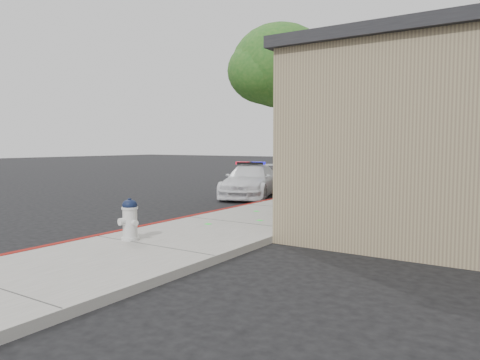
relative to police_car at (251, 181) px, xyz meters
name	(u,v)px	position (x,y,z in m)	size (l,w,h in m)	color
ground	(186,222)	(1.62, -5.90, -0.64)	(120.00, 120.00, 0.00)	black
sidewalk	(290,210)	(3.22, -2.90, -0.56)	(3.20, 60.00, 0.15)	gray
red_curb	(247,206)	(1.68, -2.90, -0.56)	(0.14, 60.00, 0.16)	maroon
police_car	(251,181)	(0.00, 0.00, 0.00)	(3.10, 4.71, 1.39)	white
fire_hydrant	(130,219)	(2.61, -8.79, -0.07)	(0.49, 0.42, 0.84)	silver
street_tree_near	(280,70)	(2.33, -1.93, 3.84)	(3.18, 3.22, 5.80)	black
street_tree_mid	(347,90)	(2.32, 4.27, 3.83)	(3.00, 3.12, 5.73)	black
street_tree_far	(348,77)	(2.57, 3.71, 4.29)	(3.51, 3.39, 6.35)	black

